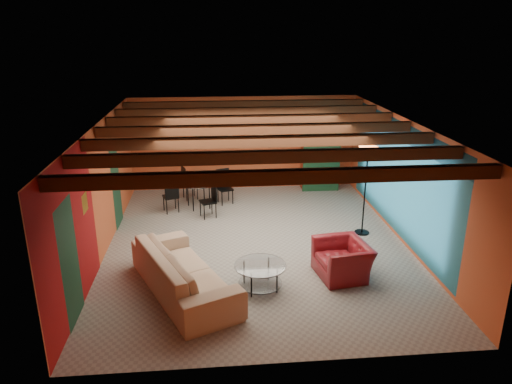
{
  "coord_description": "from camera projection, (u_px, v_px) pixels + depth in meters",
  "views": [
    {
      "loc": [
        -0.92,
        -9.63,
        4.57
      ],
      "look_at": [
        0.0,
        0.2,
        1.15
      ],
      "focal_mm": 33.62,
      "sensor_mm": 36.0,
      "label": 1
    }
  ],
  "objects": [
    {
      "name": "sofa",
      "position": [
        184.0,
        271.0,
        8.59
      ],
      "size": [
        2.16,
        3.02,
        0.82
      ],
      "primitive_type": "imported",
      "rotation": [
        0.0,
        0.0,
        1.99
      ],
      "color": "tan",
      "rests_on": "ground"
    },
    {
      "name": "painting",
      "position": [
        213.0,
        134.0,
        13.74
      ],
      "size": [
        1.05,
        0.03,
        0.65
      ],
      "primitive_type": "cube",
      "color": "black",
      "rests_on": "wall_back"
    },
    {
      "name": "dining_table",
      "position": [
        198.0,
        190.0,
        12.64
      ],
      "size": [
        2.31,
        2.31,
        0.95
      ],
      "primitive_type": null,
      "rotation": [
        0.0,
        0.0,
        0.33
      ],
      "color": "silver",
      "rests_on": "ground"
    },
    {
      "name": "ceiling_fan",
      "position": [
        257.0,
        140.0,
        9.86
      ],
      "size": [
        1.5,
        1.5,
        0.44
      ],
      "primitive_type": null,
      "color": "#472614",
      "rests_on": "ceiling"
    },
    {
      "name": "armchair",
      "position": [
        342.0,
        259.0,
        9.18
      ],
      "size": [
        1.07,
        1.18,
        0.68
      ],
      "primitive_type": "imported",
      "rotation": [
        0.0,
        0.0,
        -1.41
      ],
      "color": "maroon",
      "rests_on": "ground"
    },
    {
      "name": "coffee_table",
      "position": [
        260.0,
        276.0,
        8.76
      ],
      "size": [
        1.13,
        1.13,
        0.49
      ],
      "primitive_type": null,
      "rotation": [
        0.0,
        0.0,
        0.21
      ],
      "color": "white",
      "rests_on": "ground"
    },
    {
      "name": "room",
      "position": [
        256.0,
        139.0,
        9.97
      ],
      "size": [
        6.52,
        8.01,
        2.71
      ],
      "color": "gray",
      "rests_on": "ground"
    },
    {
      "name": "potted_plant",
      "position": [
        321.0,
        120.0,
        13.64
      ],
      "size": [
        0.51,
        0.48,
        0.47
      ],
      "primitive_type": "imported",
      "rotation": [
        0.0,
        0.0,
        0.32
      ],
      "color": "#26661E",
      "rests_on": "armoire"
    },
    {
      "name": "floor_lamp",
      "position": [
        365.0,
        191.0,
        10.86
      ],
      "size": [
        0.54,
        0.54,
        2.08
      ],
      "primitive_type": null,
      "rotation": [
        0.0,
        0.0,
        -0.33
      ],
      "color": "black",
      "rests_on": "ground"
    },
    {
      "name": "armoire",
      "position": [
        320.0,
        159.0,
        14.01
      ],
      "size": [
        1.04,
        0.52,
        1.81
      ],
      "primitive_type": "cube",
      "rotation": [
        0.0,
        0.0,
        -0.01
      ],
      "color": "maroon",
      "rests_on": "ground"
    },
    {
      "name": "vase",
      "position": [
        198.0,
        170.0,
        12.45
      ],
      "size": [
        0.23,
        0.23,
        0.2
      ],
      "primitive_type": "imported",
      "rotation": [
        0.0,
        0.0,
        0.19
      ],
      "color": "orange",
      "rests_on": "dining_table"
    }
  ]
}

